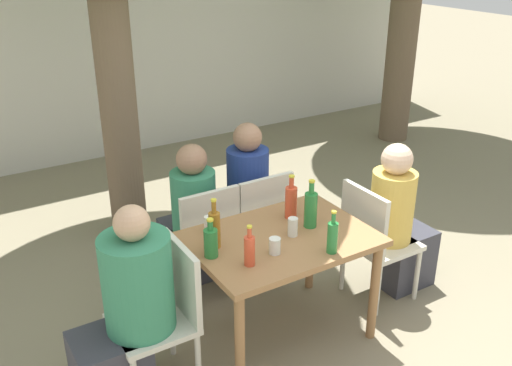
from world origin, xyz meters
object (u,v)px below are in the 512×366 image
person_seated_1 (399,227)px  soda_bottle_3 (250,250)px  green_bottle_0 (211,242)px  patio_chair_0 (165,308)px  green_bottle_4 (311,209)px  dining_table_front (281,250)px  patio_chair_1 (374,237)px  patio_chair_2 (204,236)px  drinking_glass_0 (209,224)px  drinking_glass_1 (275,246)px  amber_bottle_5 (215,229)px  person_seated_3 (242,204)px  person_seated_2 (190,222)px  drinking_glass_2 (293,227)px  person_seated_0 (127,316)px  green_bottle_2 (332,237)px  soda_bottle_1 (291,201)px  patio_chair_3 (258,221)px

person_seated_1 → soda_bottle_3: person_seated_1 is taller
green_bottle_0 → soda_bottle_3: 0.24m
patio_chair_0 → green_bottle_4: (1.03, 0.01, 0.37)m
dining_table_front → green_bottle_4: size_ratio=3.47×
patio_chair_1 → patio_chair_2: 1.20m
patio_chair_0 → drinking_glass_0: 0.60m
drinking_glass_1 → patio_chair_2: bearing=95.7°
patio_chair_2 → soda_bottle_3: soda_bottle_3 is taller
patio_chair_0 → amber_bottle_5: size_ratio=2.84×
person_seated_1 → person_seated_3: (-0.81, 0.87, 0.02)m
person_seated_2 → drinking_glass_2: size_ratio=9.63×
drinking_glass_1 → drinking_glass_2: size_ratio=0.83×
person_seated_3 → drinking_glass_0: (-0.58, -0.58, 0.25)m
green_bottle_4 → drinking_glass_1: bearing=-156.9°
patio_chair_0 → person_seated_0: person_seated_0 is taller
patio_chair_1 → person_seated_1: (0.24, -0.00, 0.02)m
dining_table_front → person_seated_1: 1.04m
soda_bottle_3 → drinking_glass_2: bearing=20.5°
person_seated_0 → soda_bottle_3: 0.77m
person_seated_1 → green_bottle_2: 1.00m
person_seated_1 → green_bottle_2: (-0.89, -0.32, 0.33)m
patio_chair_1 → drinking_glass_2: 0.79m
person_seated_3 → person_seated_2: bearing=-0.6°
green_bottle_4 → drinking_glass_2: size_ratio=2.70×
dining_table_front → patio_chair_2: size_ratio=1.25×
patio_chair_0 → green_bottle_0: (0.31, 0.02, 0.33)m
person_seated_3 → drinking_glass_0: size_ratio=11.84×
green_bottle_4 → dining_table_front: bearing=-177.0°
green_bottle_0 → person_seated_2: bearing=73.4°
patio_chair_2 → person_seated_1: 1.41m
patio_chair_0 → soda_bottle_1: soda_bottle_1 is taller
drinking_glass_0 → drinking_glass_2: drinking_glass_2 is taller
dining_table_front → drinking_glass_0: (-0.35, 0.29, 0.15)m
green_bottle_2 → dining_table_front: bearing=115.1°
green_bottle_2 → patio_chair_2: bearing=111.4°
patio_chair_3 → person_seated_3: size_ratio=0.73×
patio_chair_1 → soda_bottle_3: soda_bottle_3 is taller
patio_chair_3 → green_bottle_4: green_bottle_4 is taller
patio_chair_1 → soda_bottle_3: 1.19m
person_seated_3 → green_bottle_0: 1.15m
person_seated_2 → soda_bottle_3: bearing=83.9°
person_seated_0 → amber_bottle_5: bearing=99.5°
green_bottle_2 → person_seated_0: bearing=164.9°
green_bottle_4 → drinking_glass_2: bearing=-166.2°
dining_table_front → patio_chair_0: bearing=180.0°
soda_bottle_1 → soda_bottle_3: 0.65m
person_seated_3 → soda_bottle_1: person_seated_3 is taller
person_seated_3 → person_seated_0: bearing=34.9°
patio_chair_3 → green_bottle_0: (-0.71, -0.62, 0.33)m
drinking_glass_1 → soda_bottle_3: bearing=-171.1°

